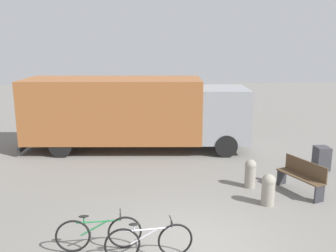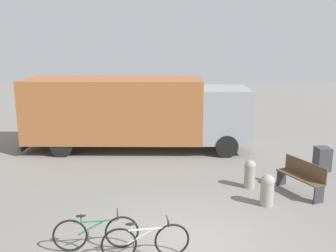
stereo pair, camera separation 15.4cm
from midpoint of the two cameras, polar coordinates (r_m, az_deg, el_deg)
ground_plane at (r=8.51m, az=4.11°, el=-17.90°), size 60.00×60.00×0.00m
delivery_truck at (r=15.00m, az=-4.89°, el=2.37°), size 8.98×2.97×2.87m
park_bench at (r=11.57m, az=20.07°, el=-7.17°), size 0.95×1.60×0.97m
bicycle_near at (r=8.35m, az=-10.38°, el=-15.71°), size 1.81×0.44×0.82m
bicycle_middle at (r=7.93m, az=-2.86°, el=-17.15°), size 1.80×0.44×0.82m
bollard_near_bench at (r=10.51m, az=15.31°, el=-9.21°), size 0.37×0.37×0.87m
bollard_far_bench at (r=11.58m, az=12.74°, el=-6.95°), size 0.34×0.34×0.87m
utility_box at (r=13.88m, az=22.75°, el=-4.62°), size 0.46×0.51×0.80m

